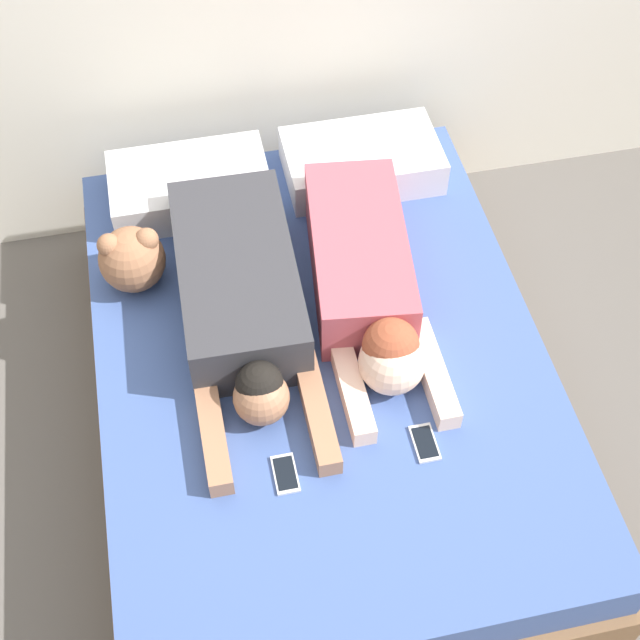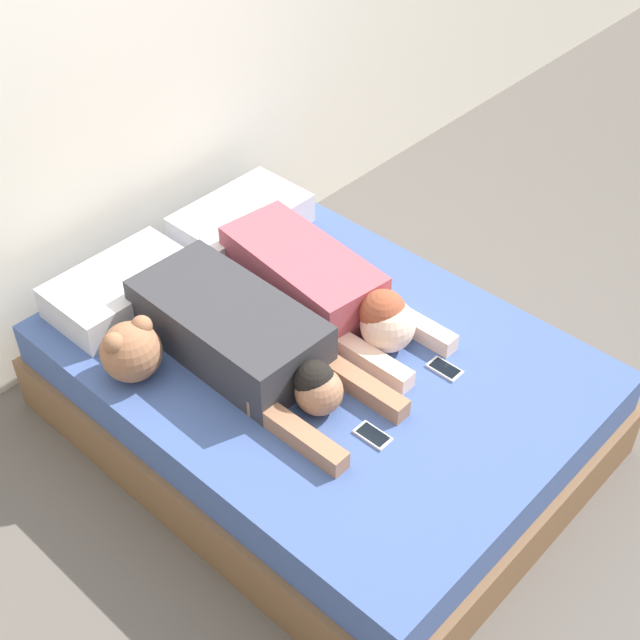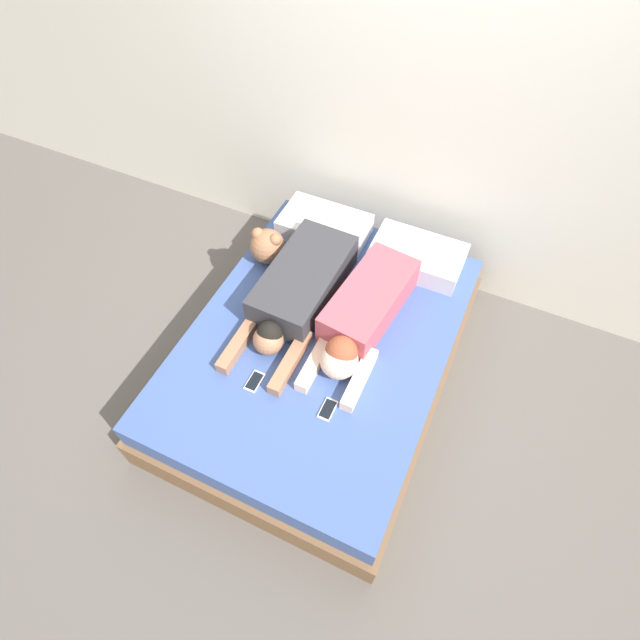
# 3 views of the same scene
# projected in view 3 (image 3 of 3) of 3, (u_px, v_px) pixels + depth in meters

# --- Properties ---
(ground_plane) EXTENTS (12.00, 12.00, 0.00)m
(ground_plane) POSITION_uv_depth(u_px,v_px,m) (320.00, 373.00, 3.19)
(ground_plane) COLOR #5B5651
(wall_back) EXTENTS (12.00, 0.06, 2.60)m
(wall_back) POSITION_uv_depth(u_px,v_px,m) (407.00, 91.00, 2.75)
(wall_back) COLOR silver
(wall_back) RESTS_ON ground_plane
(bed) EXTENTS (1.48, 1.98, 0.42)m
(bed) POSITION_uv_depth(u_px,v_px,m) (320.00, 356.00, 3.02)
(bed) COLOR brown
(bed) RESTS_ON ground_plane
(pillow_head_left) EXTENTS (0.57, 0.34, 0.14)m
(pillow_head_left) POSITION_uv_depth(u_px,v_px,m) (324.00, 226.00, 3.28)
(pillow_head_left) COLOR silver
(pillow_head_left) RESTS_ON bed
(pillow_head_right) EXTENTS (0.57, 0.34, 0.14)m
(pillow_head_right) POSITION_uv_depth(u_px,v_px,m) (417.00, 256.00, 3.12)
(pillow_head_right) COLOR silver
(pillow_head_right) RESTS_ON bed
(person_left) EXTENTS (0.39, 1.08, 0.22)m
(person_left) POSITION_uv_depth(u_px,v_px,m) (298.00, 290.00, 2.91)
(person_left) COLOR #333338
(person_left) RESTS_ON bed
(person_right) EXTENTS (0.39, 1.00, 0.24)m
(person_right) POSITION_uv_depth(u_px,v_px,m) (361.00, 317.00, 2.79)
(person_right) COLOR #B24C59
(person_right) RESTS_ON bed
(cell_phone_left) EXTENTS (0.07, 0.13, 0.01)m
(cell_phone_left) POSITION_uv_depth(u_px,v_px,m) (254.00, 381.00, 2.66)
(cell_phone_left) COLOR silver
(cell_phone_left) RESTS_ON bed
(cell_phone_right) EXTENTS (0.07, 0.13, 0.01)m
(cell_phone_right) POSITION_uv_depth(u_px,v_px,m) (328.00, 409.00, 2.57)
(cell_phone_right) COLOR silver
(cell_phone_right) RESTS_ON bed
(plush_toy) EXTENTS (0.22, 0.22, 0.23)m
(plush_toy) POSITION_uv_depth(u_px,v_px,m) (268.00, 246.00, 3.11)
(plush_toy) COLOR #996647
(plush_toy) RESTS_ON bed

